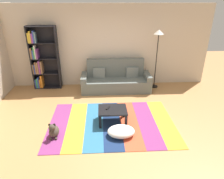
% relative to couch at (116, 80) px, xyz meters
% --- Properties ---
extents(ground_plane, '(14.00, 14.00, 0.00)m').
position_rel_couch_xyz_m(ground_plane, '(-0.19, -2.02, -0.34)').
color(ground_plane, '#B27F4C').
extents(back_wall, '(6.80, 0.10, 2.70)m').
position_rel_couch_xyz_m(back_wall, '(-0.19, 0.53, 1.01)').
color(back_wall, beige).
rests_on(back_wall, ground_plane).
extents(rug, '(3.07, 2.08, 0.01)m').
position_rel_couch_xyz_m(rug, '(-0.25, -2.04, -0.33)').
color(rug, '#843370').
rests_on(rug, ground_plane).
extents(couch, '(2.26, 0.80, 1.00)m').
position_rel_couch_xyz_m(couch, '(0.00, 0.00, 0.00)').
color(couch, '#59605B').
rests_on(couch, ground_plane).
extents(bookshelf, '(0.90, 0.28, 2.07)m').
position_rel_couch_xyz_m(bookshelf, '(-2.43, 0.29, 0.64)').
color(bookshelf, black).
rests_on(bookshelf, ground_plane).
extents(coffee_table, '(0.70, 0.55, 0.37)m').
position_rel_couch_xyz_m(coffee_table, '(-0.23, -1.99, -0.03)').
color(coffee_table, black).
rests_on(coffee_table, rug).
extents(pouf, '(0.61, 0.47, 0.21)m').
position_rel_couch_xyz_m(pouf, '(-0.07, -2.54, -0.22)').
color(pouf, white).
rests_on(pouf, rug).
extents(dog, '(0.22, 0.35, 0.40)m').
position_rel_couch_xyz_m(dog, '(-1.56, -2.50, -0.18)').
color(dog, '#473D33').
rests_on(dog, ground_plane).
extents(standing_lamp, '(0.32, 0.32, 1.94)m').
position_rel_couch_xyz_m(standing_lamp, '(1.35, 0.14, 1.28)').
color(standing_lamp, black).
rests_on(standing_lamp, ground_plane).
extents(tv_remote, '(0.10, 0.15, 0.02)m').
position_rel_couch_xyz_m(tv_remote, '(-0.34, -1.95, 0.05)').
color(tv_remote, black).
rests_on(tv_remote, coffee_table).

